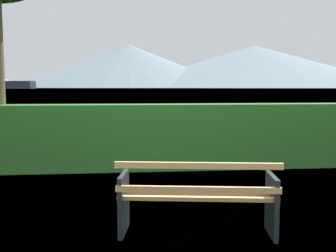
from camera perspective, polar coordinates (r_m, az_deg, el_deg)
name	(u,v)px	position (r m, az deg, el deg)	size (l,w,h in m)	color
ground_plane	(197,233)	(4.55, 4.25, -15.37)	(1400.00, 1400.00, 0.00)	olive
water_surface	(130,89)	(311.28, -5.60, 5.50)	(620.00, 620.00, 0.00)	#7A99A8
park_bench	(197,197)	(4.36, 4.31, -10.41)	(1.80, 0.82, 0.87)	tan
hedge_row	(167,136)	(7.75, -0.16, -1.55)	(7.95, 0.61, 1.29)	#2D6B28
distant_hills	(125,65)	(582.49, -6.37, 8.96)	(841.62, 407.47, 81.24)	slate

